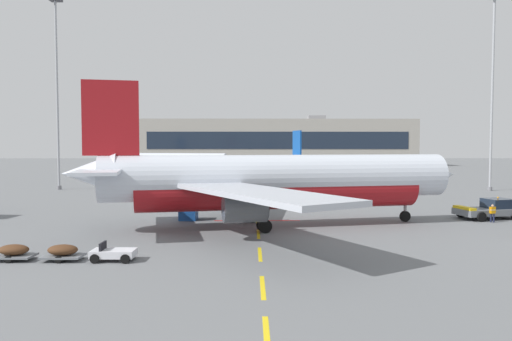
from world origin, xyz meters
TOP-DOWN VIEW (x-y plane):
  - ground at (40.00, 40.00)m, footprint 400.00×400.00m
  - apron_paint_markings at (18.00, 38.16)m, footprint 8.00×97.62m
  - airliner_foreground at (19.36, 18.82)m, footprint 34.66×33.96m
  - pushback_tug at (40.37, 23.02)m, footprint 6.49×4.21m
  - airliner_mid_left at (29.36, 56.63)m, footprint 26.40×27.30m
  - airliner_far_center at (-1.24, 85.47)m, footprint 29.59×28.91m
  - fuel_service_truck at (6.74, 37.83)m, footprint 5.36×7.32m
  - baggage_train at (5.99, 6.64)m, footprint 8.63×1.72m
  - ground_crew_worker at (39.44, 20.77)m, footprint 0.66×0.36m
  - uld_cargo_container at (11.53, 22.45)m, footprint 1.71×1.67m
  - apron_light_mast_near at (-13.20, 53.98)m, footprint 1.80×1.80m
  - apron_light_mast_far at (54.48, 51.14)m, footprint 1.80×1.80m
  - terminal_satellite at (26.31, 145.55)m, footprint 93.66×21.53m

SIDE VIEW (x-z plane):
  - ground at x=40.00m, z-range 0.00..0.00m
  - apron_paint_markings at x=18.00m, z-range 0.00..0.01m
  - baggage_train at x=5.99m, z-range -0.05..1.09m
  - uld_cargo_container at x=11.53m, z-range 0.00..1.60m
  - pushback_tug at x=40.37m, z-range -0.14..1.94m
  - ground_crew_worker at x=39.44m, z-range 0.11..1.75m
  - fuel_service_truck at x=6.74m, z-range 0.08..3.22m
  - airliner_mid_left at x=29.36m, z-range -1.72..8.06m
  - airliner_far_center at x=-1.24m, z-range -1.84..8.61m
  - airliner_foreground at x=19.36m, z-range -2.15..10.05m
  - terminal_satellite at x=26.31m, z-range -0.79..16.63m
  - apron_light_mast_far at x=54.48m, z-range 3.24..33.15m
  - apron_light_mast_near at x=-13.20m, z-range 3.25..33.38m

